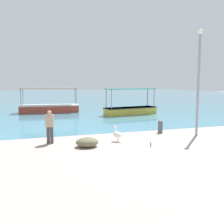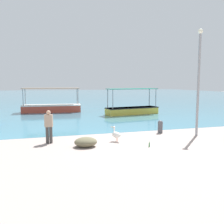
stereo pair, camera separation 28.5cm
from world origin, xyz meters
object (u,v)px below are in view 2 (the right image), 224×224
(net_pile, at_px, (86,142))
(glass_bottle, at_px, (149,145))
(lamp_post, at_px, (199,77))
(mooring_bollard, at_px, (160,126))
(pelican, at_px, (116,134))
(fisherman_standing, at_px, (49,126))
(fishing_boat_center, at_px, (132,109))
(fishing_boat_far_right, at_px, (52,107))

(net_pile, xyz_separation_m, glass_bottle, (2.92, -0.93, -0.12))
(glass_bottle, bearing_deg, lamp_post, 22.77)
(mooring_bollard, distance_m, glass_bottle, 3.53)
(net_pile, bearing_deg, mooring_bollard, 21.07)
(mooring_bollard, distance_m, net_pile, 5.34)
(pelican, height_order, fisherman_standing, fisherman_standing)
(fisherman_standing, xyz_separation_m, glass_bottle, (4.57, -2.16, -0.80))
(fisherman_standing, relative_size, net_pile, 1.54)
(fisherman_standing, bearing_deg, lamp_post, -4.07)
(fishing_boat_center, xyz_separation_m, glass_bottle, (-3.77, -11.95, -0.41))
(fishing_boat_far_right, relative_size, mooring_bollard, 7.77)
(net_pile, bearing_deg, glass_bottle, -17.64)
(pelican, relative_size, fisherman_standing, 0.47)
(fishing_boat_center, height_order, fishing_boat_far_right, fishing_boat_far_right)
(fisherman_standing, distance_m, net_pile, 2.17)
(pelican, bearing_deg, fisherman_standing, 169.34)
(net_pile, distance_m, glass_bottle, 3.06)
(pelican, relative_size, mooring_bollard, 1.01)
(net_pile, bearing_deg, fishing_boat_center, 58.76)
(pelican, distance_m, glass_bottle, 1.94)
(glass_bottle, bearing_deg, fishing_boat_far_right, 102.84)
(mooring_bollard, bearing_deg, fishing_boat_far_right, 113.40)
(pelican, bearing_deg, fishing_boat_far_right, 99.71)
(fishing_boat_center, relative_size, lamp_post, 0.89)
(pelican, relative_size, lamp_post, 0.13)
(glass_bottle, bearing_deg, pelican, 127.65)
(fishing_boat_far_right, distance_m, net_pile, 15.20)
(pelican, distance_m, net_pile, 1.85)
(fishing_boat_center, height_order, lamp_post, lamp_post)
(lamp_post, height_order, net_pile, lamp_post)
(fishing_boat_center, xyz_separation_m, fisherman_standing, (-8.34, -9.78, 0.39))
(lamp_post, bearing_deg, fishing_boat_far_right, 117.04)
(fisherman_standing, bearing_deg, fishing_boat_center, 49.56)
(glass_bottle, bearing_deg, fisherman_standing, 154.68)
(lamp_post, xyz_separation_m, fisherman_standing, (-8.32, 0.59, -2.48))
(glass_bottle, bearing_deg, mooring_bollard, 54.04)
(fishing_boat_far_right, bearing_deg, net_pile, -87.16)
(fishing_boat_far_right, xyz_separation_m, glass_bottle, (3.67, -16.10, -0.43))
(fishing_boat_far_right, height_order, net_pile, fishing_boat_far_right)
(pelican, bearing_deg, mooring_bollard, 22.21)
(lamp_post, xyz_separation_m, mooring_bollard, (-1.68, 1.28, -2.97))
(lamp_post, relative_size, glass_bottle, 22.42)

